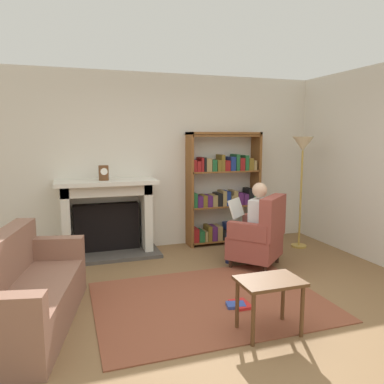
{
  "coord_description": "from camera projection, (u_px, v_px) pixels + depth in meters",
  "views": [
    {
      "loc": [
        -1.39,
        -3.26,
        1.75
      ],
      "look_at": [
        0.1,
        1.2,
        1.05
      ],
      "focal_mm": 35.39,
      "sensor_mm": 36.0,
      "label": 1
    }
  ],
  "objects": [
    {
      "name": "ground",
      "position": [
        221.0,
        314.0,
        3.75
      ],
      "size": [
        14.0,
        14.0,
        0.0
      ],
      "primitive_type": "plane",
      "color": "olive"
    },
    {
      "name": "seated_reader",
      "position": [
        252.0,
        220.0,
        5.1
      ],
      "size": [
        0.58,
        0.59,
        1.14
      ],
      "rotation": [
        0.0,
        0.0,
        3.87
      ],
      "color": "silver",
      "rests_on": "ground"
    },
    {
      "name": "bookshelf",
      "position": [
        224.0,
        192.0,
        6.14
      ],
      "size": [
        1.2,
        0.32,
        1.81
      ],
      "color": "brown",
      "rests_on": "ground"
    },
    {
      "name": "back_wall",
      "position": [
        159.0,
        162.0,
        5.95
      ],
      "size": [
        5.6,
        0.1,
        2.7
      ],
      "primitive_type": "cube",
      "color": "silver",
      "rests_on": "ground"
    },
    {
      "name": "side_wall_right",
      "position": [
        355.0,
        163.0,
        5.56
      ],
      "size": [
        0.1,
        5.2,
        2.7
      ],
      "primitive_type": "cube",
      "color": "silver",
      "rests_on": "ground"
    },
    {
      "name": "mantel_clock",
      "position": [
        104.0,
        173.0,
        5.36
      ],
      "size": [
        0.14,
        0.14,
        0.21
      ],
      "color": "brown",
      "rests_on": "fireplace"
    },
    {
      "name": "fireplace",
      "position": [
        107.0,
        215.0,
        5.56
      ],
      "size": [
        1.47,
        0.64,
        1.12
      ],
      "color": "#4C4742",
      "rests_on": "ground"
    },
    {
      "name": "sofa_floral",
      "position": [
        23.0,
        294.0,
        3.45
      ],
      "size": [
        1.06,
        1.81,
        0.85
      ],
      "rotation": [
        0.0,
        0.0,
        1.36
      ],
      "color": "#8E634F",
      "rests_on": "ground"
    },
    {
      "name": "floor_lamp",
      "position": [
        303.0,
        154.0,
        5.82
      ],
      "size": [
        0.32,
        0.32,
        1.74
      ],
      "color": "#B7933F",
      "rests_on": "ground"
    },
    {
      "name": "armchair_reading",
      "position": [
        260.0,
        236.0,
        5.07
      ],
      "size": [
        0.89,
        0.89,
        0.97
      ],
      "rotation": [
        0.0,
        0.0,
        3.87
      ],
      "color": "#331E14",
      "rests_on": "ground"
    },
    {
      "name": "area_rug",
      "position": [
        210.0,
        301.0,
        4.03
      ],
      "size": [
        2.4,
        1.8,
        0.01
      ],
      "primitive_type": "cube",
      "color": "brown",
      "rests_on": "ground"
    },
    {
      "name": "scattered_books",
      "position": [
        239.0,
        305.0,
        3.89
      ],
      "size": [
        0.25,
        0.24,
        0.03
      ],
      "color": "#334CA5",
      "rests_on": "area_rug"
    },
    {
      "name": "side_table",
      "position": [
        270.0,
        288.0,
        3.34
      ],
      "size": [
        0.56,
        0.39,
        0.5
      ],
      "color": "brown",
      "rests_on": "ground"
    }
  ]
}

